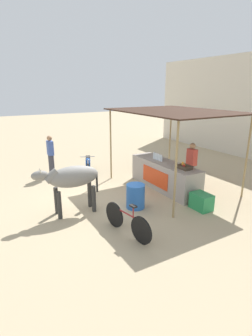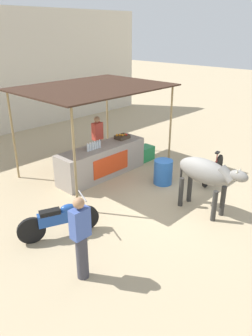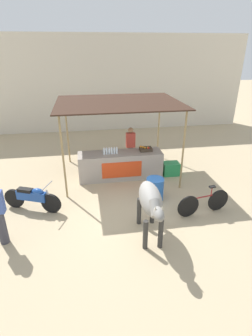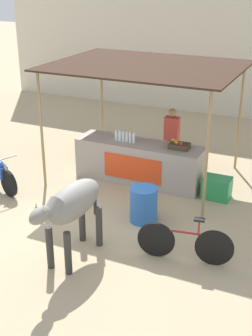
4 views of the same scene
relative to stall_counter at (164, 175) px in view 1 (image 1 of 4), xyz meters
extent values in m
plane|color=tan|center=(0.00, -2.20, -0.48)|extent=(60.00, 60.00, 0.00)
cube|color=#9E9389|center=(0.00, 0.00, 0.00)|extent=(3.00, 0.80, 0.96)
cube|color=red|center=(0.00, -0.41, 0.00)|extent=(1.40, 0.02, 0.58)
cube|color=#382319|center=(0.00, 0.30, 2.20)|extent=(4.20, 3.20, 0.04)
cylinder|color=#997F51|center=(-1.89, -1.14, 0.86)|extent=(0.06, 0.06, 2.68)
cylinder|color=#997F51|center=(1.89, -1.14, 0.86)|extent=(0.06, 0.06, 2.68)
cylinder|color=#997F51|center=(-1.89, 1.74, 0.86)|extent=(0.06, 0.06, 2.68)
cylinder|color=#997F51|center=(1.89, 1.74, 0.86)|extent=(0.06, 0.06, 2.68)
cylinder|color=silver|center=(-0.57, -0.05, 0.59)|extent=(0.07, 0.07, 0.22)
cylinder|color=white|center=(-0.57, -0.05, 0.71)|extent=(0.04, 0.04, 0.03)
cylinder|color=silver|center=(-0.48, -0.05, 0.59)|extent=(0.07, 0.07, 0.22)
cylinder|color=white|center=(-0.48, -0.05, 0.71)|extent=(0.04, 0.04, 0.03)
cylinder|color=silver|center=(-0.39, -0.05, 0.59)|extent=(0.07, 0.07, 0.22)
cylinder|color=white|center=(-0.39, -0.05, 0.71)|extent=(0.04, 0.04, 0.03)
cylinder|color=silver|center=(-0.30, -0.05, 0.59)|extent=(0.07, 0.07, 0.22)
cylinder|color=white|center=(-0.30, -0.05, 0.71)|extent=(0.04, 0.04, 0.03)
cylinder|color=silver|center=(-0.21, -0.05, 0.59)|extent=(0.07, 0.07, 0.22)
cylinder|color=white|center=(-0.21, -0.05, 0.71)|extent=(0.04, 0.04, 0.03)
cylinder|color=silver|center=(-0.12, -0.05, 0.59)|extent=(0.07, 0.07, 0.22)
cylinder|color=white|center=(-0.12, -0.05, 0.71)|extent=(0.04, 0.04, 0.03)
cube|color=#3F3326|center=(0.95, 0.05, 0.54)|extent=(0.44, 0.32, 0.12)
sphere|color=orange|center=(1.00, -0.02, 0.63)|extent=(0.08, 0.08, 0.08)
sphere|color=orange|center=(0.90, 0.00, 0.63)|extent=(0.08, 0.08, 0.08)
sphere|color=#B21E19|center=(1.02, -0.06, 0.63)|extent=(0.08, 0.08, 0.08)
sphere|color=orange|center=(0.77, 0.12, 0.63)|extent=(0.08, 0.08, 0.08)
sphere|color=orange|center=(0.85, 0.07, 0.63)|extent=(0.08, 0.08, 0.08)
cylinder|color=#383842|center=(0.51, 0.75, -0.04)|extent=(0.22, 0.22, 0.88)
cube|color=#BF3F33|center=(0.51, 0.75, 0.68)|extent=(0.34, 0.20, 0.56)
sphere|color=#A87A56|center=(0.51, 0.75, 1.07)|extent=(0.20, 0.20, 0.20)
cube|color=#268C4C|center=(1.90, -0.10, -0.24)|extent=(0.60, 0.44, 0.48)
cylinder|color=blue|center=(0.84, -1.71, -0.12)|extent=(0.55, 0.55, 0.72)
ellipsoid|color=gray|center=(0.26, -3.36, 0.60)|extent=(0.60, 1.43, 0.60)
cylinder|color=#302F2D|center=(0.41, -3.86, -0.09)|extent=(0.12, 0.12, 0.78)
cylinder|color=#302F2D|center=(0.05, -3.83, -0.09)|extent=(0.12, 0.12, 0.78)
cylinder|color=#302F2D|center=(0.47, -2.88, -0.09)|extent=(0.12, 0.12, 0.78)
cylinder|color=#302F2D|center=(0.10, -2.86, -0.09)|extent=(0.12, 0.12, 0.78)
cylinder|color=gray|center=(0.22, -3.95, 0.71)|extent=(0.26, 0.46, 0.41)
ellipsoid|color=gray|center=(0.21, -4.25, 0.77)|extent=(0.24, 0.45, 0.26)
cone|color=beige|center=(0.28, -4.23, 0.91)|extent=(0.05, 0.05, 0.10)
cone|color=beige|center=(0.14, -4.23, 0.91)|extent=(0.05, 0.05, 0.10)
cylinder|color=#302F2D|center=(0.29, -2.69, 0.33)|extent=(0.06, 0.06, 0.60)
cylinder|color=black|center=(-2.29, -1.94, -0.18)|extent=(0.59, 0.30, 0.60)
cylinder|color=black|center=(-3.40, -1.48, -0.18)|extent=(0.59, 0.30, 0.60)
cube|color=#1E4799|center=(-2.84, -1.71, 0.00)|extent=(0.90, 0.51, 0.28)
ellipsoid|color=#1E4799|center=(-2.64, -1.80, 0.16)|extent=(0.41, 0.32, 0.20)
cube|color=black|center=(-3.01, -1.64, 0.16)|extent=(0.48, 0.33, 0.10)
cylinder|color=#99999E|center=(-2.34, -1.92, 0.40)|extent=(0.24, 0.52, 0.03)
cylinder|color=#99999E|center=(-2.31, -1.93, 0.02)|extent=(0.21, 0.12, 0.49)
cylinder|color=black|center=(1.53, -2.77, -0.15)|extent=(0.66, 0.15, 0.66)
cylinder|color=black|center=(2.51, -2.60, -0.15)|extent=(0.66, 0.15, 0.66)
cylinder|color=maroon|center=(2.02, -2.68, 0.07)|extent=(0.84, 0.18, 0.04)
cylinder|color=maroon|center=(2.24, -2.65, 0.19)|extent=(0.03, 0.03, 0.28)
cube|color=black|center=(2.24, -2.65, 0.35)|extent=(0.19, 0.13, 0.04)
cylinder|color=#383842|center=(-3.32, -3.08, -0.04)|extent=(0.22, 0.22, 0.88)
cube|color=#3F59A5|center=(-3.32, -3.08, 0.68)|extent=(0.34, 0.20, 0.56)
sphere|color=#A87A56|center=(-3.32, -3.08, 1.07)|extent=(0.20, 0.20, 0.20)
camera|label=1|loc=(6.89, -5.51, 2.93)|focal=28.00mm
camera|label=2|loc=(-6.25, -6.96, 3.77)|focal=35.00mm
camera|label=3|loc=(-1.19, -8.60, 3.92)|focal=28.00mm
camera|label=4|loc=(4.00, -9.30, 4.19)|focal=50.00mm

